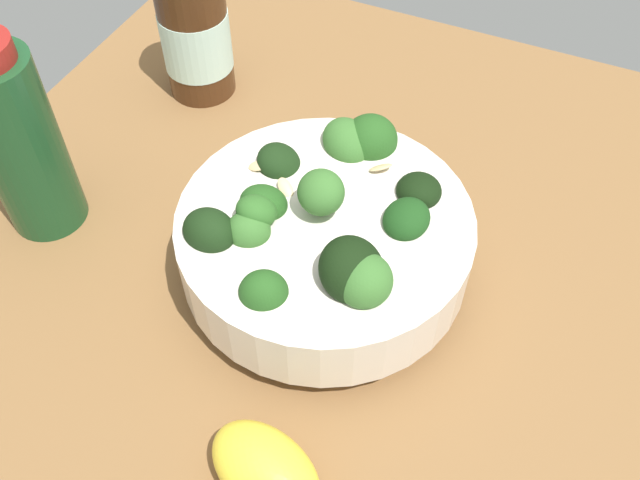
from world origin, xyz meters
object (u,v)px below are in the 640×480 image
(bottle_tall, at_px, (19,142))
(bottle_short, at_px, (194,27))
(lemon_wedge, at_px, (266,470))
(bowl_of_broccoli, at_px, (321,235))

(bottle_tall, height_order, bottle_short, bottle_tall)
(lemon_wedge, bearing_deg, bottle_short, 36.03)
(bowl_of_broccoli, relative_size, bottle_short, 1.43)
(bowl_of_broccoli, height_order, bottle_short, bottle_short)
(bowl_of_broccoli, xyz_separation_m, bottle_short, (0.16, 0.20, 0.02))
(bowl_of_broccoli, height_order, bottle_tall, bottle_tall)
(bottle_tall, relative_size, bottle_short, 1.07)
(bowl_of_broccoli, distance_m, lemon_wedge, 0.17)
(lemon_wedge, bearing_deg, bottle_tall, 64.50)
(bowl_of_broccoli, xyz_separation_m, bottle_tall, (-0.04, 0.23, 0.04))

